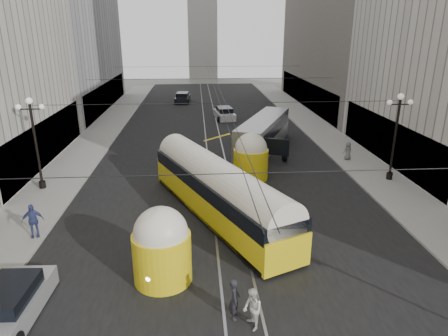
{
  "coord_description": "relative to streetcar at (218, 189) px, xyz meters",
  "views": [
    {
      "loc": [
        -1.66,
        -8.95,
        10.74
      ],
      "look_at": [
        -0.19,
        12.1,
        3.38
      ],
      "focal_mm": 32.0,
      "sensor_mm": 36.0,
      "label": 1
    }
  ],
  "objects": [
    {
      "name": "sedan_dark_far",
      "position": [
        -3.24,
        40.24,
        -1.07
      ],
      "size": [
        2.39,
        4.94,
        1.51
      ],
      "color": "black",
      "rests_on": "ground"
    },
    {
      "name": "pedestrian_crossing_a",
      "position": [
        0.15,
        -9.03,
        -0.89
      ],
      "size": [
        0.48,
        0.68,
        1.74
      ],
      "primitive_type": "imported",
      "rotation": [
        0.0,
        0.0,
        1.46
      ],
      "color": "black",
      "rests_on": "ground"
    },
    {
      "name": "streetcar",
      "position": [
        0.0,
        0.0,
        0.0
      ],
      "size": [
        8.24,
        15.19,
        3.6
      ],
      "color": "yellow",
      "rests_on": "ground"
    },
    {
      "name": "city_bus",
      "position": [
        5.08,
        14.15,
        -0.14
      ],
      "size": [
        6.85,
        12.05,
        2.95
      ],
      "color": "#9B9DA0",
      "rests_on": "ground"
    },
    {
      "name": "lamppost_left_mid",
      "position": [
        -12.1,
        5.08,
        1.99
      ],
      "size": [
        1.86,
        0.44,
        6.37
      ],
      "color": "black",
      "rests_on": "sidewalk_left"
    },
    {
      "name": "sedan_silver",
      "position": [
        -8.51,
        -8.52,
        -1.09
      ],
      "size": [
        2.11,
        4.75,
        1.48
      ],
      "color": "#9A9A9E",
      "rests_on": "ground"
    },
    {
      "name": "road",
      "position": [
        0.5,
        19.58,
        -1.76
      ],
      "size": [
        20.0,
        85.0,
        0.02
      ],
      "primitive_type": "cube",
      "color": "black",
      "rests_on": "ground"
    },
    {
      "name": "pedestrian_sidewalk_right",
      "position": [
        11.68,
        9.94,
        -0.84
      ],
      "size": [
        0.84,
        0.63,
        1.54
      ],
      "primitive_type": "imported",
      "rotation": [
        0.0,
        0.0,
        3.39
      ],
      "color": "slate",
      "rests_on": "sidewalk_right"
    },
    {
      "name": "building_left_far",
      "position": [
        -19.49,
        35.08,
        12.55
      ],
      "size": [
        12.6,
        28.6,
        28.6
      ],
      "color": "#999999",
      "rests_on": "ground"
    },
    {
      "name": "lamppost_right_mid",
      "position": [
        13.1,
        5.08,
        1.99
      ],
      "size": [
        1.86,
        0.44,
        6.37
      ],
      "color": "black",
      "rests_on": "sidewalk_right"
    },
    {
      "name": "sidewalk_left",
      "position": [
        -11.5,
        23.08,
        -1.68
      ],
      "size": [
        4.0,
        72.0,
        0.15
      ],
      "primitive_type": "cube",
      "color": "gray",
      "rests_on": "ground"
    },
    {
      "name": "sidewalk_right",
      "position": [
        12.5,
        23.08,
        -1.68
      ],
      "size": [
        4.0,
        72.0,
        0.15
      ],
      "primitive_type": "cube",
      "color": "gray",
      "rests_on": "ground"
    },
    {
      "name": "distant_tower",
      "position": [
        0.5,
        67.08,
        13.21
      ],
      "size": [
        6.0,
        6.0,
        31.36
      ],
      "color": "#B2AFA8",
      "rests_on": "ground"
    },
    {
      "name": "catenary",
      "position": [
        0.62,
        18.57,
        4.12
      ],
      "size": [
        25.0,
        72.0,
        0.23
      ],
      "color": "black",
      "rests_on": "ground"
    },
    {
      "name": "pedestrian_sidewalk_left",
      "position": [
        -10.0,
        -2.08,
        -0.66
      ],
      "size": [
        1.24,
        0.91,
        1.89
      ],
      "primitive_type": "imported",
      "rotation": [
        0.0,
        0.0,
        0.28
      ],
      "color": "navy",
      "rests_on": "sidewalk_left"
    },
    {
      "name": "rail_left",
      "position": [
        -0.25,
        19.58,
        -1.76
      ],
      "size": [
        0.12,
        85.0,
        0.04
      ],
      "primitive_type": "cube",
      "color": "gray",
      "rests_on": "ground"
    },
    {
      "name": "sedan_white_far",
      "position": [
        2.35,
        27.63,
        -1.08
      ],
      "size": [
        2.59,
        4.97,
        1.5
      ],
      "color": "silver",
      "rests_on": "ground"
    },
    {
      "name": "pedestrian_crossing_b",
      "position": [
        0.76,
        -9.64,
        -0.91
      ],
      "size": [
        0.82,
        0.95,
        1.69
      ],
      "primitive_type": "imported",
      "rotation": [
        0.0,
        0.0,
        -1.32
      ],
      "color": "silver",
      "rests_on": "ground"
    },
    {
      "name": "rail_right",
      "position": [
        1.25,
        19.58,
        -1.76
      ],
      "size": [
        0.12,
        85.0,
        0.04
      ],
      "primitive_type": "cube",
      "color": "gray",
      "rests_on": "ground"
    }
  ]
}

